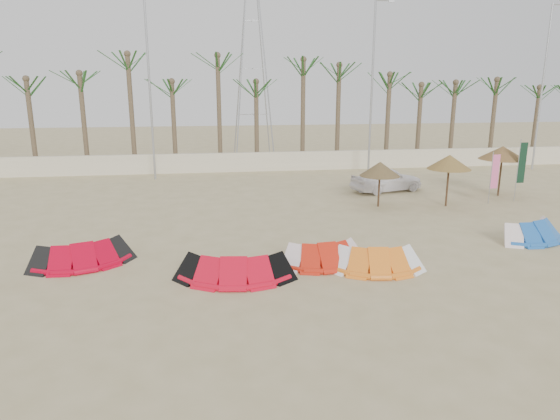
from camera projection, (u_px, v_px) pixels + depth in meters
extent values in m
plane|color=tan|center=(312.00, 312.00, 13.30)|extent=(120.00, 120.00, 0.00)
cube|color=beige|center=(247.00, 162.00, 34.24)|extent=(60.00, 0.30, 1.30)
cylinder|color=brown|center=(34.00, 124.00, 33.11)|extent=(0.32, 0.32, 6.50)
ellipsoid|color=#194719|center=(28.00, 74.00, 32.30)|extent=(4.00, 4.00, 2.40)
cylinder|color=brown|center=(187.00, 123.00, 34.48)|extent=(0.32, 0.32, 6.50)
ellipsoid|color=#194719|center=(185.00, 74.00, 33.68)|extent=(4.00, 4.00, 2.40)
cylinder|color=brown|center=(328.00, 121.00, 35.85)|extent=(0.32, 0.32, 6.50)
ellipsoid|color=#194719|center=(329.00, 74.00, 35.05)|extent=(4.00, 4.00, 2.40)
cylinder|color=brown|center=(459.00, 120.00, 37.22)|extent=(0.32, 0.32, 6.50)
ellipsoid|color=#194719|center=(463.00, 75.00, 36.42)|extent=(4.00, 4.00, 2.40)
cylinder|color=brown|center=(556.00, 119.00, 38.32)|extent=(0.32, 0.32, 6.50)
cylinder|color=#A5A8AD|center=(150.00, 90.00, 30.29)|extent=(0.14, 0.14, 11.00)
cylinder|color=#A5A8AD|center=(372.00, 90.00, 32.21)|extent=(0.14, 0.14, 11.00)
cylinder|color=#A5A8AD|center=(384.00, 0.00, 30.94)|extent=(1.00, 0.08, 0.08)
cube|color=#A5A8AD|center=(391.00, 1.00, 31.02)|extent=(0.35, 0.14, 0.10)
cylinder|color=#A5A8AD|center=(542.00, 89.00, 33.86)|extent=(0.14, 0.14, 11.00)
cylinder|color=#A5A8AD|center=(560.00, 4.00, 32.58)|extent=(1.00, 0.08, 0.08)
cylinder|color=#C0011D|center=(83.00, 263.00, 16.65)|extent=(2.87, 1.19, 0.20)
cube|color=black|center=(41.00, 260.00, 16.53)|extent=(0.94, 1.24, 0.40)
cube|color=black|center=(124.00, 256.00, 16.89)|extent=(0.94, 1.24, 0.40)
cylinder|color=red|center=(235.00, 277.00, 15.45)|extent=(3.31, 0.61, 0.20)
cube|color=black|center=(186.00, 274.00, 15.30)|extent=(0.73, 1.17, 0.40)
cube|color=black|center=(282.00, 269.00, 15.71)|extent=(0.73, 1.17, 0.40)
cylinder|color=red|center=(325.00, 263.00, 16.60)|extent=(2.58, 0.50, 0.20)
cube|color=white|center=(290.00, 260.00, 16.50)|extent=(0.72, 1.16, 0.40)
cube|color=white|center=(358.00, 257.00, 16.82)|extent=(0.72, 1.16, 0.40)
cylinder|color=orange|center=(376.00, 269.00, 16.14)|extent=(2.69, 0.56, 0.20)
cube|color=white|center=(339.00, 265.00, 16.03)|extent=(0.74, 1.17, 0.40)
cube|color=white|center=(411.00, 261.00, 16.37)|extent=(0.74, 1.17, 0.40)
cylinder|color=blue|center=(534.00, 239.00, 19.21)|extent=(2.56, 1.08, 0.20)
cube|color=white|center=(504.00, 236.00, 19.11)|extent=(0.94, 1.24, 0.40)
cylinder|color=#4C331E|center=(379.00, 185.00, 24.40)|extent=(0.10, 0.10, 2.13)
cone|color=brown|center=(380.00, 169.00, 24.20)|extent=(1.98, 1.98, 0.70)
cylinder|color=#4C331E|center=(448.00, 182.00, 24.43)|extent=(0.10, 0.10, 2.46)
cone|color=olive|center=(449.00, 162.00, 24.19)|extent=(2.12, 2.12, 0.70)
cylinder|color=#4C331E|center=(500.00, 172.00, 26.70)|extent=(0.10, 0.10, 2.58)
cone|color=olive|center=(503.00, 153.00, 26.44)|extent=(2.43, 2.43, 0.70)
cylinder|color=#A5A8AD|center=(491.00, 178.00, 24.90)|extent=(0.04, 0.04, 2.63)
cube|color=pink|center=(495.00, 172.00, 24.86)|extent=(0.42, 0.06, 1.71)
cylinder|color=#A5A8AD|center=(517.00, 170.00, 25.42)|extent=(0.04, 0.04, 3.19)
cube|color=black|center=(522.00, 163.00, 25.36)|extent=(0.42, 0.04, 2.08)
imported|color=white|center=(386.00, 179.00, 27.94)|extent=(4.39, 2.73, 1.39)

